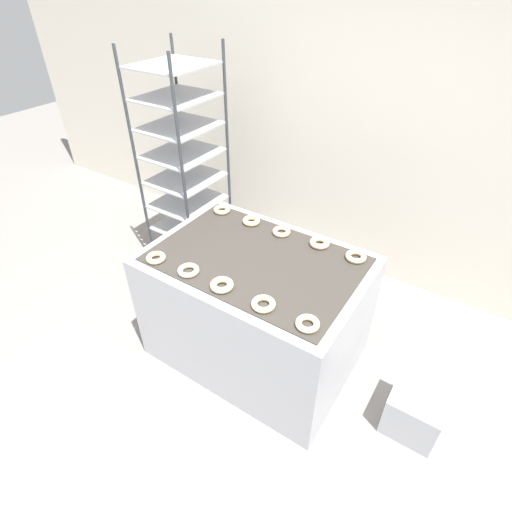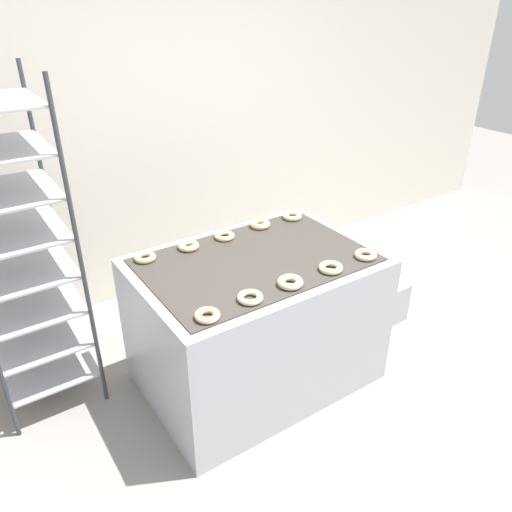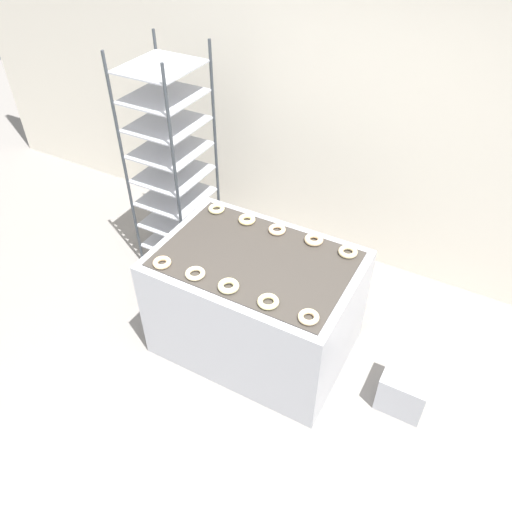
{
  "view_description": "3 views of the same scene",
  "coord_description": "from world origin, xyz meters",
  "px_view_note": "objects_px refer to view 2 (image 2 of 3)",
  "views": [
    {
      "loc": [
        1.09,
        -0.93,
        2.35
      ],
      "look_at": [
        0.0,
        0.72,
        0.87
      ],
      "focal_mm": 28.0,
      "sensor_mm": 36.0,
      "label": 1
    },
    {
      "loc": [
        -1.38,
        -1.34,
        2.21
      ],
      "look_at": [
        0.0,
        0.72,
        0.87
      ],
      "focal_mm": 35.0,
      "sensor_mm": 36.0,
      "label": 2
    },
    {
      "loc": [
        1.21,
        -1.49,
        3.0
      ],
      "look_at": [
        0.0,
        0.72,
        0.87
      ],
      "focal_mm": 35.0,
      "sensor_mm": 36.0,
      "label": 3
    }
  ],
  "objects_px": {
    "donut_near_right": "(331,268)",
    "donut_far_center": "(225,236)",
    "baking_rack_cart": "(18,252)",
    "donut_far_leftmost": "(145,257)",
    "donut_near_center": "(290,282)",
    "donut_far_rightmost": "(292,216)",
    "fryer_machine": "(256,321)",
    "donut_far_left": "(189,246)",
    "donut_near_left": "(250,297)",
    "glaze_bin": "(378,299)",
    "donut_near_leftmost": "(207,315)",
    "donut_near_rightmost": "(366,255)",
    "donut_far_right": "(260,224)"
  },
  "relations": [
    {
      "from": "donut_near_right",
      "to": "donut_far_center",
      "type": "bearing_deg",
      "value": 112.7
    },
    {
      "from": "baking_rack_cart",
      "to": "donut_far_leftmost",
      "type": "xyz_separation_m",
      "value": [
        0.6,
        -0.27,
        -0.09
      ]
    },
    {
      "from": "donut_near_center",
      "to": "donut_far_rightmost",
      "type": "height_order",
      "value": "donut_near_center"
    },
    {
      "from": "fryer_machine",
      "to": "donut_far_leftmost",
      "type": "xyz_separation_m",
      "value": [
        -0.53,
        0.34,
        0.44
      ]
    },
    {
      "from": "donut_far_leftmost",
      "to": "donut_far_left",
      "type": "xyz_separation_m",
      "value": [
        0.27,
        -0.01,
        0.0
      ]
    },
    {
      "from": "donut_near_left",
      "to": "donut_near_right",
      "type": "height_order",
      "value": "donut_near_right"
    },
    {
      "from": "donut_far_left",
      "to": "donut_far_center",
      "type": "height_order",
      "value": "donut_far_left"
    },
    {
      "from": "glaze_bin",
      "to": "donut_far_left",
      "type": "bearing_deg",
      "value": 168.11
    },
    {
      "from": "donut_near_center",
      "to": "donut_far_center",
      "type": "height_order",
      "value": "donut_near_center"
    },
    {
      "from": "donut_near_leftmost",
      "to": "glaze_bin",
      "type": "bearing_deg",
      "value": 13.31
    },
    {
      "from": "glaze_bin",
      "to": "donut_far_leftmost",
      "type": "xyz_separation_m",
      "value": [
        -1.66,
        0.3,
        0.72
      ]
    },
    {
      "from": "donut_near_rightmost",
      "to": "donut_far_right",
      "type": "height_order",
      "value": "donut_far_right"
    },
    {
      "from": "donut_far_center",
      "to": "fryer_machine",
      "type": "bearing_deg",
      "value": -88.05
    },
    {
      "from": "donut_far_center",
      "to": "baking_rack_cart",
      "type": "bearing_deg",
      "value": 165.58
    },
    {
      "from": "baking_rack_cart",
      "to": "donut_near_center",
      "type": "distance_m",
      "value": 1.47
    },
    {
      "from": "glaze_bin",
      "to": "donut_near_rightmost",
      "type": "distance_m",
      "value": 1.01
    },
    {
      "from": "donut_near_left",
      "to": "donut_far_right",
      "type": "bearing_deg",
      "value": 52.51
    },
    {
      "from": "baking_rack_cart",
      "to": "glaze_bin",
      "type": "relative_size",
      "value": 5.76
    },
    {
      "from": "glaze_bin",
      "to": "donut_near_right",
      "type": "relative_size",
      "value": 2.48
    },
    {
      "from": "donut_far_leftmost",
      "to": "donut_far_center",
      "type": "relative_size",
      "value": 1.0
    },
    {
      "from": "fryer_machine",
      "to": "donut_far_right",
      "type": "relative_size",
      "value": 10.46
    },
    {
      "from": "donut_near_right",
      "to": "donut_far_left",
      "type": "bearing_deg",
      "value": 128.29
    },
    {
      "from": "glaze_bin",
      "to": "donut_near_leftmost",
      "type": "xyz_separation_m",
      "value": [
        -1.64,
        -0.39,
        0.72
      ]
    },
    {
      "from": "fryer_machine",
      "to": "donut_near_center",
      "type": "height_order",
      "value": "donut_near_center"
    },
    {
      "from": "glaze_bin",
      "to": "donut_near_center",
      "type": "relative_size",
      "value": 2.44
    },
    {
      "from": "donut_near_leftmost",
      "to": "donut_far_center",
      "type": "height_order",
      "value": "donut_near_leftmost"
    },
    {
      "from": "glaze_bin",
      "to": "donut_far_left",
      "type": "distance_m",
      "value": 1.59
    },
    {
      "from": "donut_near_leftmost",
      "to": "donut_far_center",
      "type": "bearing_deg",
      "value": 53.87
    },
    {
      "from": "baking_rack_cart",
      "to": "donut_far_left",
      "type": "relative_size",
      "value": 15.25
    },
    {
      "from": "glaze_bin",
      "to": "donut_far_center",
      "type": "distance_m",
      "value": 1.38
    },
    {
      "from": "donut_far_center",
      "to": "donut_far_rightmost",
      "type": "xyz_separation_m",
      "value": [
        0.53,
        0.01,
        0.0
      ]
    },
    {
      "from": "fryer_machine",
      "to": "donut_near_leftmost",
      "type": "height_order",
      "value": "donut_near_leftmost"
    },
    {
      "from": "baking_rack_cart",
      "to": "donut_far_leftmost",
      "type": "height_order",
      "value": "baking_rack_cart"
    },
    {
      "from": "donut_far_right",
      "to": "donut_near_left",
      "type": "bearing_deg",
      "value": -127.49
    },
    {
      "from": "donut_near_leftmost",
      "to": "donut_near_rightmost",
      "type": "bearing_deg",
      "value": 1.15
    },
    {
      "from": "baking_rack_cart",
      "to": "donut_near_right",
      "type": "bearing_deg",
      "value": -34.3
    },
    {
      "from": "donut_near_leftmost",
      "to": "donut_far_center",
      "type": "distance_m",
      "value": 0.84
    },
    {
      "from": "donut_near_leftmost",
      "to": "donut_far_right",
      "type": "distance_m",
      "value": 1.04
    },
    {
      "from": "fryer_machine",
      "to": "donut_near_rightmost",
      "type": "bearing_deg",
      "value": -31.97
    },
    {
      "from": "donut_near_leftmost",
      "to": "donut_near_left",
      "type": "distance_m",
      "value": 0.25
    },
    {
      "from": "baking_rack_cart",
      "to": "donut_near_left",
      "type": "xyz_separation_m",
      "value": [
        0.87,
        -0.95,
        -0.09
      ]
    },
    {
      "from": "donut_far_right",
      "to": "donut_near_right",
      "type": "bearing_deg",
      "value": -89.86
    },
    {
      "from": "glaze_bin",
      "to": "donut_far_rightmost",
      "type": "xyz_separation_m",
      "value": [
        -0.62,
        0.3,
        0.72
      ]
    },
    {
      "from": "donut_near_center",
      "to": "donut_far_right",
      "type": "bearing_deg",
      "value": 67.96
    },
    {
      "from": "donut_near_center",
      "to": "fryer_machine",
      "type": "bearing_deg",
      "value": 87.97
    },
    {
      "from": "fryer_machine",
      "to": "donut_near_rightmost",
      "type": "xyz_separation_m",
      "value": [
        0.53,
        -0.33,
        0.44
      ]
    },
    {
      "from": "donut_near_left",
      "to": "donut_far_left",
      "type": "distance_m",
      "value": 0.66
    },
    {
      "from": "donut_near_rightmost",
      "to": "donut_far_rightmost",
      "type": "distance_m",
      "value": 0.67
    },
    {
      "from": "donut_near_rightmost",
      "to": "donut_far_rightmost",
      "type": "xyz_separation_m",
      "value": [
        -0.01,
        0.67,
        0.0
      ]
    },
    {
      "from": "glaze_bin",
      "to": "donut_near_left",
      "type": "bearing_deg",
      "value": -165.07
    }
  ]
}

